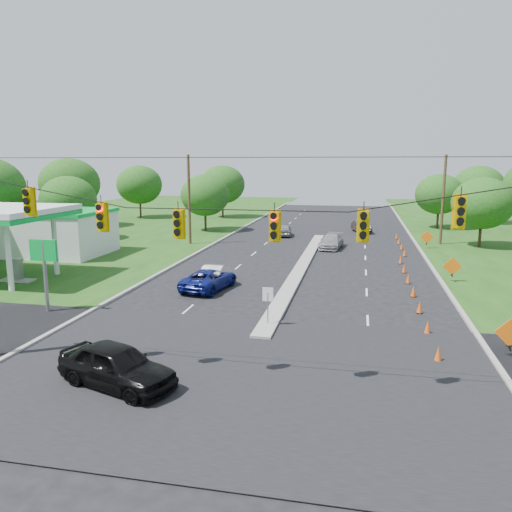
% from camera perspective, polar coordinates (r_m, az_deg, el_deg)
% --- Properties ---
extents(ground, '(160.00, 160.00, 0.00)m').
position_cam_1_polar(ground, '(20.16, -1.83, -13.44)').
color(ground, black).
rests_on(ground, ground).
extents(cross_street, '(160.00, 14.00, 0.02)m').
position_cam_1_polar(cross_street, '(20.16, -1.83, -13.44)').
color(cross_street, black).
rests_on(cross_street, ground).
extents(curb_left, '(0.25, 110.00, 0.16)m').
position_cam_1_polar(curb_left, '(50.69, -4.96, 1.26)').
color(curb_left, gray).
rests_on(curb_left, ground).
extents(curb_right, '(0.25, 110.00, 0.16)m').
position_cam_1_polar(curb_right, '(48.92, 18.34, 0.42)').
color(curb_right, gray).
rests_on(curb_right, ground).
extents(median, '(1.00, 34.00, 0.18)m').
position_cam_1_polar(median, '(39.98, 5.26, -1.28)').
color(median, gray).
rests_on(median, ground).
extents(median_sign, '(0.55, 0.06, 2.05)m').
position_cam_1_polar(median_sign, '(25.20, 1.37, -4.93)').
color(median_sign, gray).
rests_on(median_sign, ground).
extents(signal_span, '(25.60, 0.32, 9.00)m').
position_cam_1_polar(signal_span, '(17.75, -2.85, 0.06)').
color(signal_span, '#422D1C').
rests_on(signal_span, ground).
extents(utility_pole_far_left, '(0.28, 0.28, 9.00)m').
position_cam_1_polar(utility_pole_far_left, '(50.91, -7.65, 6.35)').
color(utility_pole_far_left, '#422D1C').
rests_on(utility_pole_far_left, ground).
extents(utility_pole_far_right, '(0.28, 0.28, 9.00)m').
position_cam_1_polar(utility_pole_far_right, '(53.63, 20.59, 5.98)').
color(utility_pole_far_right, '#422D1C').
rests_on(utility_pole_far_right, ground).
extents(gas_station, '(18.40, 19.70, 5.20)m').
position_cam_1_polar(gas_station, '(47.65, -24.36, 2.88)').
color(gas_station, white).
rests_on(gas_station, ground).
extents(cone_0, '(0.32, 0.32, 0.70)m').
position_cam_1_polar(cone_0, '(22.58, 20.11, -10.45)').
color(cone_0, '#E15113').
rests_on(cone_0, ground).
extents(cone_1, '(0.32, 0.32, 0.70)m').
position_cam_1_polar(cone_1, '(25.85, 19.02, -7.70)').
color(cone_1, '#E15113').
rests_on(cone_1, ground).
extents(cone_2, '(0.32, 0.32, 0.70)m').
position_cam_1_polar(cone_2, '(29.18, 18.19, -5.57)').
color(cone_2, '#E15113').
rests_on(cone_2, ground).
extents(cone_3, '(0.32, 0.32, 0.70)m').
position_cam_1_polar(cone_3, '(32.54, 17.54, -3.87)').
color(cone_3, '#E15113').
rests_on(cone_3, ground).
extents(cone_4, '(0.32, 0.32, 0.70)m').
position_cam_1_polar(cone_4, '(35.93, 17.01, -2.50)').
color(cone_4, '#E15113').
rests_on(cone_4, ground).
extents(cone_5, '(0.32, 0.32, 0.70)m').
position_cam_1_polar(cone_5, '(39.33, 16.57, -1.36)').
color(cone_5, '#E15113').
rests_on(cone_5, ground).
extents(cone_6, '(0.32, 0.32, 0.70)m').
position_cam_1_polar(cone_6, '(42.76, 16.20, -0.40)').
color(cone_6, '#E15113').
rests_on(cone_6, ground).
extents(cone_7, '(0.32, 0.32, 0.70)m').
position_cam_1_polar(cone_7, '(46.24, 16.63, 0.39)').
color(cone_7, '#E15113').
rests_on(cone_7, ground).
extents(cone_8, '(0.32, 0.32, 0.70)m').
position_cam_1_polar(cone_8, '(49.68, 16.31, 1.09)').
color(cone_8, '#E15113').
rests_on(cone_8, ground).
extents(cone_9, '(0.32, 0.32, 0.70)m').
position_cam_1_polar(cone_9, '(53.13, 16.03, 1.70)').
color(cone_9, '#E15113').
rests_on(cone_9, ground).
extents(cone_10, '(0.32, 0.32, 0.70)m').
position_cam_1_polar(cone_10, '(56.58, 15.78, 2.24)').
color(cone_10, '#E15113').
rests_on(cone_10, ground).
extents(work_sign_0, '(1.27, 0.58, 1.37)m').
position_cam_1_polar(work_sign_0, '(23.90, 27.05, -7.93)').
color(work_sign_0, black).
rests_on(work_sign_0, ground).
extents(work_sign_1, '(1.27, 0.58, 1.37)m').
position_cam_1_polar(work_sign_1, '(37.15, 21.52, -1.18)').
color(work_sign_1, black).
rests_on(work_sign_1, ground).
extents(work_sign_2, '(1.27, 0.58, 1.37)m').
position_cam_1_polar(work_sign_2, '(50.80, 18.95, 1.99)').
color(work_sign_2, black).
rests_on(work_sign_2, ground).
extents(tree_2, '(5.88, 5.88, 6.86)m').
position_cam_1_polar(tree_2, '(56.84, -20.66, 6.04)').
color(tree_2, black).
rests_on(tree_2, ground).
extents(tree_3, '(7.56, 7.56, 8.82)m').
position_cam_1_polar(tree_3, '(68.41, -20.53, 7.76)').
color(tree_3, black).
rests_on(tree_3, ground).
extents(tree_4, '(6.72, 6.72, 7.84)m').
position_cam_1_polar(tree_4, '(77.09, -13.18, 7.94)').
color(tree_4, black).
rests_on(tree_4, ground).
extents(tree_5, '(5.88, 5.88, 6.86)m').
position_cam_1_polar(tree_5, '(60.85, -5.85, 6.92)').
color(tree_5, black).
rests_on(tree_5, ground).
extents(tree_6, '(6.72, 6.72, 7.84)m').
position_cam_1_polar(tree_6, '(75.75, -3.86, 8.15)').
color(tree_6, black).
rests_on(tree_6, ground).
extents(tree_9, '(5.88, 5.88, 6.86)m').
position_cam_1_polar(tree_9, '(53.31, 24.47, 5.51)').
color(tree_9, black).
rests_on(tree_9, ground).
extents(tree_11, '(6.72, 6.72, 7.84)m').
position_cam_1_polar(tree_11, '(74.61, 24.07, 7.22)').
color(tree_11, black).
rests_on(tree_11, ground).
extents(tree_12, '(5.88, 5.88, 6.86)m').
position_cam_1_polar(tree_12, '(66.70, 20.21, 6.65)').
color(tree_12, black).
rests_on(tree_12, ground).
extents(black_sedan, '(5.19, 3.40, 1.64)m').
position_cam_1_polar(black_sedan, '(19.59, -15.63, -11.98)').
color(black_sedan, black).
rests_on(black_sedan, ground).
extents(white_sedan, '(1.58, 4.06, 1.32)m').
position_cam_1_polar(white_sedan, '(34.61, -4.69, -2.02)').
color(white_sedan, silver).
rests_on(white_sedan, ground).
extents(blue_pickup, '(3.08, 5.24, 1.37)m').
position_cam_1_polar(blue_pickup, '(32.90, -5.39, -2.66)').
color(blue_pickup, navy).
rests_on(blue_pickup, ground).
extents(silver_car_far, '(2.44, 4.89, 1.36)m').
position_cam_1_polar(silver_car_far, '(48.92, 8.60, 1.65)').
color(silver_car_far, '#959596').
rests_on(silver_car_far, ground).
extents(silver_car_oncoming, '(1.99, 4.08, 1.34)m').
position_cam_1_polar(silver_car_oncoming, '(56.73, 3.25, 2.97)').
color(silver_car_oncoming, gray).
rests_on(silver_car_oncoming, ground).
extents(dark_car_receding, '(2.60, 4.37, 1.36)m').
position_cam_1_polar(dark_car_receding, '(60.88, 11.95, 3.29)').
color(dark_car_receding, black).
rests_on(dark_car_receding, ground).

